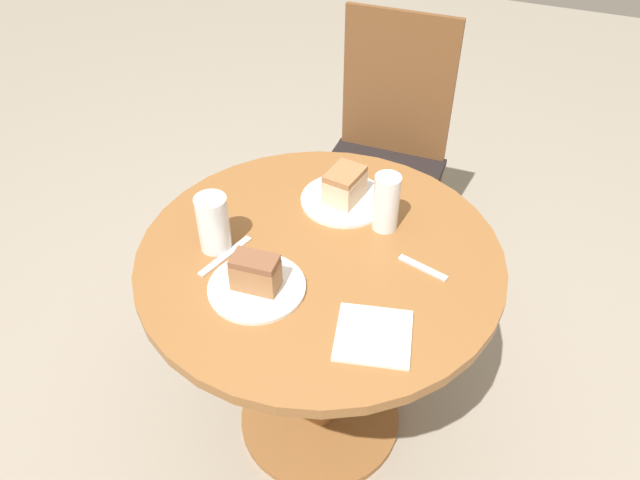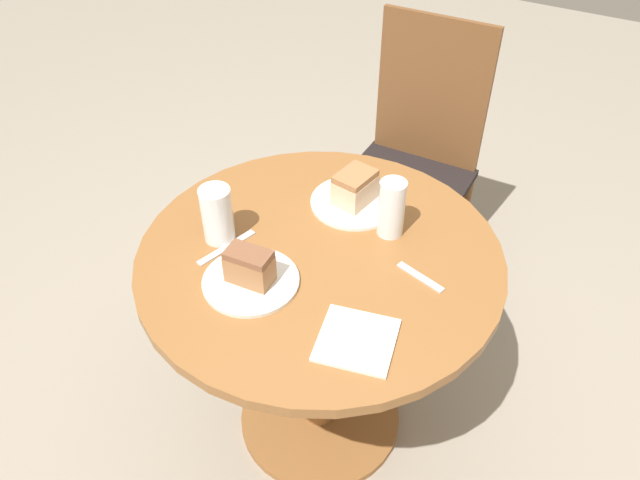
% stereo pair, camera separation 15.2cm
% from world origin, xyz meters
% --- Properties ---
extents(ground_plane, '(8.00, 8.00, 0.00)m').
position_xyz_m(ground_plane, '(0.00, 0.00, 0.00)').
color(ground_plane, gray).
extents(table, '(0.92, 0.92, 0.73)m').
position_xyz_m(table, '(0.00, 0.00, 0.54)').
color(table, brown).
rests_on(table, ground_plane).
extents(chair, '(0.44, 0.46, 0.98)m').
position_xyz_m(chair, '(-0.08, 0.83, 0.49)').
color(chair, brown).
rests_on(chair, ground_plane).
extents(plate_near, '(0.23, 0.23, 0.01)m').
position_xyz_m(plate_near, '(-0.09, -0.17, 0.73)').
color(plate_near, silver).
rests_on(plate_near, table).
extents(plate_far, '(0.24, 0.24, 0.01)m').
position_xyz_m(plate_far, '(-0.02, 0.22, 0.73)').
color(plate_far, silver).
rests_on(plate_far, table).
extents(cake_slice_near, '(0.11, 0.07, 0.09)m').
position_xyz_m(cake_slice_near, '(-0.09, -0.17, 0.78)').
color(cake_slice_near, '#9E6B42').
rests_on(cake_slice_near, plate_near).
extents(cake_slice_far, '(0.10, 0.12, 0.09)m').
position_xyz_m(cake_slice_far, '(-0.02, 0.22, 0.78)').
color(cake_slice_far, beige).
rests_on(cake_slice_far, plate_far).
extents(glass_lemonade, '(0.08, 0.08, 0.15)m').
position_xyz_m(glass_lemonade, '(-0.25, -0.08, 0.79)').
color(glass_lemonade, beige).
rests_on(glass_lemonade, table).
extents(glass_water, '(0.07, 0.07, 0.16)m').
position_xyz_m(glass_water, '(0.12, 0.16, 0.79)').
color(glass_water, silver).
rests_on(glass_water, table).
extents(napkin_stack, '(0.20, 0.20, 0.01)m').
position_xyz_m(napkin_stack, '(0.21, -0.21, 0.73)').
color(napkin_stack, silver).
rests_on(napkin_stack, table).
extents(fork, '(0.06, 0.17, 0.00)m').
position_xyz_m(fork, '(-0.21, -0.10, 0.73)').
color(fork, silver).
rests_on(fork, table).
extents(spoon, '(0.13, 0.05, 0.00)m').
position_xyz_m(spoon, '(0.25, 0.04, 0.73)').
color(spoon, silver).
rests_on(spoon, table).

